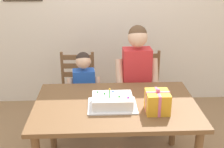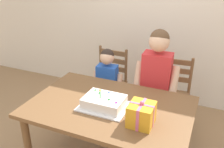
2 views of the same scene
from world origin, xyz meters
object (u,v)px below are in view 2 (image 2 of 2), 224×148
(gift_box_red_large, at_px, (141,114))
(child_older, at_px, (156,76))
(dining_table, at_px, (110,113))
(chair_right, at_px, (171,95))
(child_younger, at_px, (107,81))
(birthday_cake, at_px, (104,102))
(chair_left, at_px, (108,83))

(gift_box_red_large, bearing_deg, child_older, 95.61)
(dining_table, bearing_deg, chair_right, 65.02)
(gift_box_red_large, xyz_separation_m, child_younger, (-0.67, 0.82, -0.20))
(child_older, height_order, child_younger, child_older)
(dining_table, relative_size, chair_right, 1.63)
(dining_table, xyz_separation_m, birthday_cake, (-0.03, -0.05, 0.14))
(gift_box_red_large, height_order, chair_left, gift_box_red_large)
(chair_left, bearing_deg, chair_right, -0.01)
(dining_table, height_order, child_older, child_older)
(gift_box_red_large, relative_size, child_older, 0.17)
(chair_left, bearing_deg, dining_table, -64.95)
(gift_box_red_large, relative_size, chair_right, 0.24)
(chair_right, height_order, child_younger, child_younger)
(chair_left, relative_size, child_younger, 0.89)
(chair_left, relative_size, chair_right, 1.00)
(gift_box_red_large, height_order, child_older, child_older)
(gift_box_red_large, distance_m, child_younger, 1.08)
(dining_table, relative_size, child_older, 1.13)
(dining_table, distance_m, gift_box_red_large, 0.43)
(child_younger, bearing_deg, dining_table, -63.70)
(dining_table, height_order, birthday_cake, birthday_cake)
(chair_right, bearing_deg, birthday_cake, -115.46)
(chair_left, bearing_deg, child_older, -20.28)
(chair_right, xyz_separation_m, child_older, (-0.15, -0.26, 0.34))
(dining_table, height_order, gift_box_red_large, gift_box_red_large)
(birthday_cake, relative_size, chair_left, 0.48)
(gift_box_red_large, xyz_separation_m, chair_right, (0.07, 1.07, -0.37))
(dining_table, relative_size, chair_left, 1.63)
(child_younger, bearing_deg, birthday_cake, -67.63)
(dining_table, relative_size, birthday_cake, 3.41)
(birthday_cake, bearing_deg, gift_box_red_large, -16.96)
(gift_box_red_large, distance_m, chair_right, 1.13)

